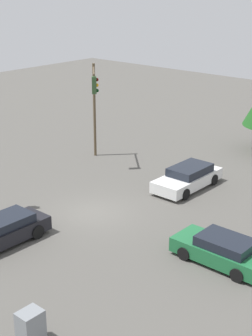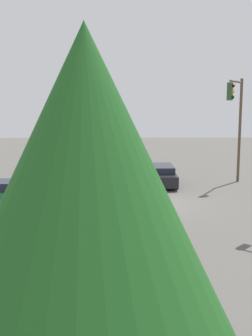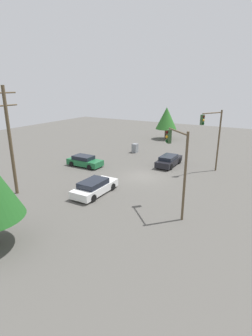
% 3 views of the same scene
% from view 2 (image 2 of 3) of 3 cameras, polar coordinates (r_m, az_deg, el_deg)
% --- Properties ---
extents(ground_plane, '(80.00, 80.00, 0.00)m').
position_cam_2_polar(ground_plane, '(22.19, 3.77, -4.92)').
color(ground_plane, '#54514C').
extents(sedan_white, '(4.79, 2.03, 1.32)m').
position_cam_2_polar(sedan_white, '(15.98, -0.49, -8.10)').
color(sedan_white, silver).
rests_on(sedan_white, ground_plane).
extents(sedan_green, '(1.94, 4.28, 1.27)m').
position_cam_2_polar(sedan_green, '(22.72, -16.21, -3.33)').
color(sedan_green, '#1E6638').
rests_on(sedan_green, ground_plane).
extents(sedan_dark, '(4.61, 1.89, 1.29)m').
position_cam_2_polar(sedan_dark, '(27.22, 4.67, -0.93)').
color(sedan_dark, black).
rests_on(sedan_dark, ground_plane).
extents(traffic_signal_main, '(2.71, 1.68, 6.78)m').
position_cam_2_polar(traffic_signal_main, '(27.74, 14.74, 7.14)').
color(traffic_signal_main, brown).
rests_on(traffic_signal_main, ground_plane).
extents(electrical_cabinet, '(0.84, 0.68, 1.27)m').
position_cam_2_polar(electrical_cabinet, '(30.89, -8.25, 0.20)').
color(electrical_cabinet, gray).
rests_on(electrical_cabinet, ground_plane).
extents(tree_left, '(3.70, 3.70, 5.62)m').
position_cam_2_polar(tree_left, '(41.87, -6.27, 6.79)').
color(tree_left, '#4C3823').
rests_on(tree_left, ground_plane).
extents(tree_far, '(4.35, 4.35, 6.41)m').
position_cam_2_polar(tree_far, '(5.83, -5.40, -2.97)').
color(tree_far, brown).
rests_on(tree_far, ground_plane).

